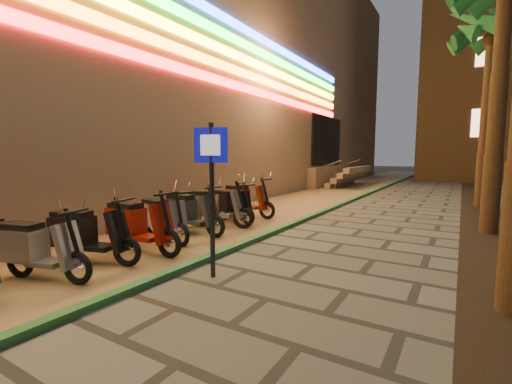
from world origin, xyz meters
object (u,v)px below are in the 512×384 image
Objects in this scene: scooter_6 at (86,234)px; scooter_10 at (212,207)px; scooter_8 at (161,218)px; scooter_12 at (244,199)px; scooter_11 at (230,204)px; scooter_5 at (35,248)px; scooter_7 at (136,225)px; pedestrian_sign at (212,179)px; scooter_9 at (189,212)px.

scooter_10 is (-0.01, 3.57, 0.02)m from scooter_6.
scooter_12 is at bearing 103.29° from scooter_8.
scooter_12 is at bearing 111.45° from scooter_11.
scooter_5 is 6.20m from scooter_12.
scooter_7 is 0.97m from scooter_8.
scooter_10 is at bearing -83.04° from scooter_12.
scooter_11 is at bearing 102.77° from pedestrian_sign.
scooter_12 is (-2.48, 4.71, -1.01)m from pedestrian_sign.
scooter_9 reaches higher than scooter_5.
scooter_6 is 2.69m from scooter_9.
scooter_6 is (-0.10, 0.88, 0.03)m from scooter_5.
scooter_6 is at bearing -85.95° from scooter_12.
scooter_12 is at bearing 98.66° from pedestrian_sign.
scooter_6 reaches higher than scooter_5.
scooter_8 is (-2.44, 1.25, -1.04)m from pedestrian_sign.
pedestrian_sign is 1.43× the size of scooter_8.
pedestrian_sign is 3.31m from scooter_9.
scooter_10 is (-0.19, 2.64, -0.00)m from scooter_7.
scooter_9 is 0.88m from scooter_10.
scooter_12 is (-0.04, 3.46, 0.03)m from scooter_8.
scooter_8 is (-0.21, 2.74, 0.01)m from scooter_5.
scooter_8 is 1.72m from scooter_10.
scooter_10 reaches higher than scooter_9.
scooter_5 is 0.91× the size of scooter_12.
scooter_12 is (-0.11, 2.63, 0.01)m from scooter_9.
scooter_7 is (0.19, 0.94, 0.02)m from scooter_6.
scooter_7 reaches higher than scooter_9.
scooter_8 is at bearing -110.84° from scooter_10.
scooter_9 reaches higher than scooter_11.
scooter_6 is (-2.34, -0.61, -1.02)m from pedestrian_sign.
scooter_11 is (-0.07, 4.47, -0.03)m from scooter_6.
scooter_12 is (-0.08, 0.84, 0.04)m from scooter_11.
scooter_9 is at bearing 119.71° from pedestrian_sign.
scooter_7 is 1.77m from scooter_9.
scooter_7 is at bearing -83.21° from scooter_12.
scooter_6 reaches higher than scooter_8.
scooter_7 is at bearing 152.32° from pedestrian_sign.
scooter_12 is at bearing 93.32° from scooter_9.
scooter_5 is at bearing -100.91° from scooter_6.
scooter_8 is at bearing 133.86° from pedestrian_sign.
scooter_6 is 1.02× the size of scooter_8.
scooter_6 is at bearing -107.43° from scooter_10.
scooter_7 is (-2.15, 0.32, -1.00)m from pedestrian_sign.
scooter_11 is at bearing 101.81° from scooter_8.
pedestrian_sign is at bearing 18.24° from scooter_5.
pedestrian_sign is at bearing -14.32° from scooter_8.
scooter_5 is 0.89m from scooter_6.
pedestrian_sign is 1.36× the size of scooter_10.
scooter_11 is at bearing -82.32° from scooter_12.
scooter_9 is at bearing -85.16° from scooter_12.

